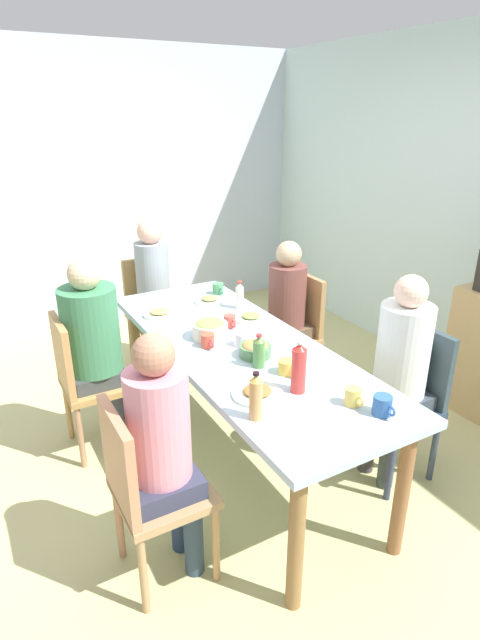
# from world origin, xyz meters

# --- Properties ---
(ground_plane) EXTENTS (6.44, 6.44, 0.00)m
(ground_plane) POSITION_xyz_m (0.00, 0.00, 0.00)
(ground_plane) COLOR #BFB97B
(wall_left) EXTENTS (0.12, 4.36, 2.60)m
(wall_left) POSITION_xyz_m (-2.74, 0.00, 1.30)
(wall_left) COLOR silver
(wall_left) RESTS_ON ground_plane
(dining_table) EXTENTS (2.22, 0.80, 0.78)m
(dining_table) POSITION_xyz_m (0.00, 0.00, 0.69)
(dining_table) COLOR #A8C2D3
(dining_table) RESTS_ON ground_plane
(chair_0) EXTENTS (0.40, 0.40, 0.90)m
(chair_0) POSITION_xyz_m (0.55, -0.78, 0.51)
(chair_0) COLOR #A58159
(chair_0) RESTS_ON ground_plane
(person_0) EXTENTS (0.30, 0.30, 1.21)m
(person_0) POSITION_xyz_m (0.55, -0.69, 0.71)
(person_0) COLOR navy
(person_0) RESTS_ON ground_plane
(chair_1) EXTENTS (0.40, 0.40, 0.90)m
(chair_1) POSITION_xyz_m (0.55, 0.78, 0.51)
(chair_1) COLOR #29394B
(chair_1) RESTS_ON ground_plane
(person_1) EXTENTS (0.30, 0.30, 1.23)m
(person_1) POSITION_xyz_m (0.55, 0.69, 0.73)
(person_1) COLOR #38413D
(person_1) RESTS_ON ground_plane
(chair_2) EXTENTS (0.40, 0.40, 0.90)m
(chair_2) POSITION_xyz_m (-0.55, -0.78, 0.51)
(chair_2) COLOR #B08449
(chair_2) RESTS_ON ground_plane
(person_2) EXTENTS (0.34, 0.34, 1.25)m
(person_2) POSITION_xyz_m (-0.55, -0.69, 0.75)
(person_2) COLOR #39493D
(person_2) RESTS_ON ground_plane
(chair_3) EXTENTS (0.40, 0.40, 0.90)m
(chair_3) POSITION_xyz_m (-0.55, 0.78, 0.51)
(chair_3) COLOR #B68151
(chair_3) RESTS_ON ground_plane
(person_3) EXTENTS (0.30, 0.30, 1.17)m
(person_3) POSITION_xyz_m (-0.55, 0.69, 0.69)
(person_3) COLOR brown
(person_3) RESTS_ON ground_plane
(chair_4) EXTENTS (0.40, 0.40, 0.90)m
(chair_4) POSITION_xyz_m (-1.49, 0.00, 0.51)
(chair_4) COLOR #A97551
(chair_4) RESTS_ON ground_plane
(person_4) EXTENTS (0.30, 0.30, 1.25)m
(person_4) POSITION_xyz_m (-1.40, 0.00, 0.73)
(person_4) COLOR brown
(person_4) RESTS_ON ground_plane
(plate_0) EXTENTS (0.22, 0.22, 0.04)m
(plate_0) POSITION_xyz_m (-0.29, 0.24, 0.79)
(plate_0) COLOR silver
(plate_0) RESTS_ON dining_table
(plate_1) EXTENTS (0.21, 0.21, 0.04)m
(plate_1) POSITION_xyz_m (-0.71, 0.16, 0.79)
(plate_1) COLOR white
(plate_1) RESTS_ON dining_table
(plate_2) EXTENTS (0.21, 0.21, 0.04)m
(plate_2) POSITION_xyz_m (-0.64, -0.24, 0.79)
(plate_2) COLOR silver
(plate_2) RESTS_ON dining_table
(plate_3) EXTENTS (0.24, 0.24, 0.04)m
(plate_3) POSITION_xyz_m (0.53, -0.20, 0.79)
(plate_3) COLOR silver
(plate_3) RESTS_ON dining_table
(bowl_0) EXTENTS (0.17, 0.17, 0.08)m
(bowl_0) POSITION_xyz_m (0.17, 0.00, 0.82)
(bowl_0) COLOR #507B4E
(bowl_0) RESTS_ON dining_table
(bowl_1) EXTENTS (0.21, 0.21, 0.11)m
(bowl_1) POSITION_xyz_m (-0.17, -0.11, 0.83)
(bowl_1) COLOR beige
(bowl_1) RESTS_ON dining_table
(cup_0) EXTENTS (0.12, 0.08, 0.08)m
(cup_0) POSITION_xyz_m (0.02, -0.00, 0.82)
(cup_0) COLOR white
(cup_0) RESTS_ON dining_table
(cup_1) EXTENTS (0.11, 0.07, 0.07)m
(cup_1) POSITION_xyz_m (-0.25, 0.07, 0.81)
(cup_1) COLOR #D64E42
(cup_1) RESTS_ON dining_table
(cup_2) EXTENTS (0.12, 0.08, 0.09)m
(cup_2) POSITION_xyz_m (0.93, 0.19, 0.82)
(cup_2) COLOR #2F5B97
(cup_2) RESTS_ON dining_table
(cup_3) EXTENTS (0.12, 0.08, 0.08)m
(cup_3) POSITION_xyz_m (-0.82, 0.28, 0.82)
(cup_3) COLOR #4D935E
(cup_3) RESTS_ON dining_table
(cup_4) EXTENTS (0.11, 0.07, 0.08)m
(cup_4) POSITION_xyz_m (-0.06, -0.17, 0.82)
(cup_4) COLOR #D04D36
(cup_4) RESTS_ON dining_table
(cup_5) EXTENTS (0.11, 0.07, 0.08)m
(cup_5) POSITION_xyz_m (0.81, 0.13, 0.82)
(cup_5) COLOR #DEBD56
(cup_5) RESTS_ON dining_table
(cup_6) EXTENTS (0.12, 0.09, 0.07)m
(cup_6) POSITION_xyz_m (0.42, 0.04, 0.81)
(cup_6) COLOR #EBC248
(cup_6) RESTS_ON dining_table
(bottle_0) EXTENTS (0.07, 0.07, 0.26)m
(bottle_0) POSITION_xyz_m (0.59, -0.02, 0.90)
(bottle_0) COLOR red
(bottle_0) RESTS_ON dining_table
(bottle_1) EXTENTS (0.06, 0.06, 0.18)m
(bottle_1) POSITION_xyz_m (0.28, -0.05, 0.86)
(bottle_1) COLOR #4B8141
(bottle_1) RESTS_ON dining_table
(bottle_2) EXTENTS (0.05, 0.05, 0.19)m
(bottle_2) POSITION_xyz_m (-0.50, 0.28, 0.87)
(bottle_2) COLOR silver
(bottle_2) RESTS_ON dining_table
(bottle_3) EXTENTS (0.06, 0.06, 0.22)m
(bottle_3) POSITION_xyz_m (0.68, -0.31, 0.88)
(bottle_3) COLOR tan
(bottle_3) RESTS_ON dining_table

